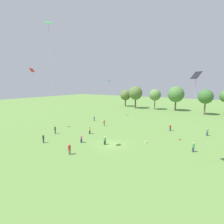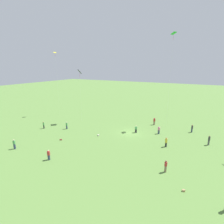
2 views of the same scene
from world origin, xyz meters
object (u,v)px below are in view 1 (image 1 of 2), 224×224
at_px(kite_2, 32,72).
at_px(person_5, 43,139).
at_px(person_8, 170,128).
at_px(kite_1, 48,29).
at_px(kite_4, 196,78).
at_px(person_3, 69,149).
at_px(kite_0, 109,82).
at_px(person_0, 55,130).
at_px(person_11, 104,123).
at_px(person_10, 94,118).
at_px(person_7, 90,130).
at_px(person_4, 207,132).
at_px(person_6, 105,141).
at_px(person_2, 81,139).
at_px(picnic_bag_0, 103,123).
at_px(picnic_bag_1, 180,140).
at_px(picnic_bag_2, 146,142).
at_px(person_9, 193,147).

bearing_deg(kite_2, person_5, -167.34).
bearing_deg(person_8, kite_1, -3.66).
xyz_separation_m(kite_1, kite_4, (19.98, 7.11, -7.38)).
bearing_deg(person_3, kite_0, 169.86).
bearing_deg(person_0, person_11, -14.99).
bearing_deg(person_11, person_5, -18.66).
height_order(person_10, kite_2, kite_2).
bearing_deg(person_7, person_0, -99.01).
bearing_deg(person_10, person_4, -168.77).
relative_size(person_6, kite_2, 0.11).
xyz_separation_m(person_6, person_7, (-7.19, 3.90, 0.10)).
height_order(person_3, kite_4, kite_4).
bearing_deg(kite_1, person_6, 36.06).
distance_m(person_3, person_11, 20.01).
relative_size(person_2, person_4, 0.94).
bearing_deg(person_5, person_6, -178.19).
height_order(person_0, kite_1, kite_1).
bearing_deg(person_10, kite_4, 160.15).
bearing_deg(person_2, person_10, 129.95).
relative_size(person_0, person_10, 1.12).
height_order(person_11, kite_4, kite_4).
bearing_deg(person_8, person_6, -1.19).
height_order(person_2, picnic_bag_0, person_2).
bearing_deg(picnic_bag_1, person_10, 169.71).
relative_size(kite_4, picnic_bag_2, 29.54).
xyz_separation_m(person_2, person_4, (20.20, 19.03, 0.07)).
relative_size(person_7, kite_1, 0.08).
bearing_deg(person_10, kite_2, 77.84).
xyz_separation_m(kite_1, picnic_bag_1, (16.14, 18.54, -19.59)).
relative_size(person_5, person_11, 0.99).
distance_m(person_4, person_11, 25.11).
xyz_separation_m(person_3, person_9, (16.76, 12.51, -0.06)).
distance_m(person_4, kite_2, 43.36).
bearing_deg(kite_2, person_4, -115.09).
relative_size(person_6, person_10, 0.99).
xyz_separation_m(person_0, person_11, (5.07, 12.33, -0.05)).
bearing_deg(person_8, person_11, -49.30).
bearing_deg(person_0, person_2, -89.65).
bearing_deg(person_5, person_10, -104.69).
bearing_deg(person_5, kite_1, 135.03).
bearing_deg(person_7, kite_0, 160.45).
bearing_deg(person_11, person_8, 95.04).
relative_size(person_4, kite_0, 0.14).
bearing_deg(kite_1, person_9, 11.77).
relative_size(person_4, person_6, 1.09).
bearing_deg(kite_1, person_4, 28.41).
height_order(person_7, person_10, person_7).
bearing_deg(picnic_bag_2, kite_4, -34.07).
bearing_deg(kite_4, person_10, -122.79).
distance_m(person_5, person_10, 22.13).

